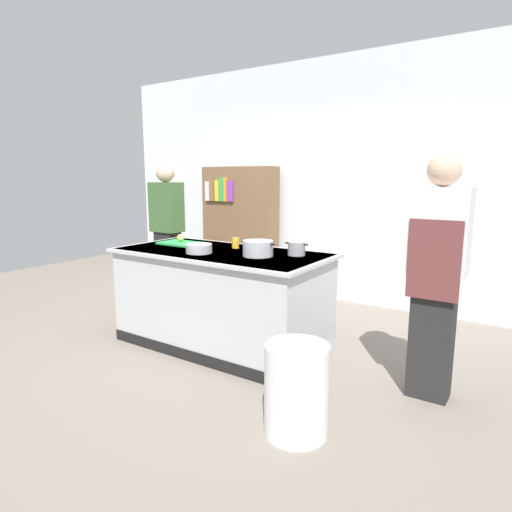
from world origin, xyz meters
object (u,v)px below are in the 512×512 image
Objects in this scene: stock_pot at (258,248)px; trash_bin at (297,390)px; onion at (181,238)px; juice_cup at (235,243)px; bookshelf at (240,229)px; person_guest at (167,231)px; sauce_pan at (297,249)px; mixing_bowl at (199,249)px; person_chef at (436,273)px.

trash_bin is (0.85, -0.86, -0.68)m from stock_pot.
juice_cup reaches higher than onion.
bookshelf reaches higher than juice_cup.
person_guest is at bearing -109.20° from bookshelf.
stock_pot is 2.02m from person_guest.
bookshelf is (-0.46, 1.66, -0.10)m from onion.
sauce_pan is 2.20m from person_guest.
person_guest reaches higher than mixing_bowl.
sauce_pan is (0.26, 0.21, -0.01)m from stock_pot.
juice_cup is at bearing -55.40° from bookshelf.
trash_bin is at bearing -48.70° from bookshelf.
bookshelf is at bearing 116.44° from mixing_bowl.
person_chef is at bearing -6.30° from sauce_pan.
person_chef is at bearing -1.69° from onion.
stock_pot is at bearing -140.16° from sauce_pan.
person_chef is (1.94, 0.25, -0.03)m from mixing_bowl.
person_guest is (-0.82, 0.63, -0.05)m from onion.
trash_bin is 3.61m from bookshelf.
onion is at bearing -177.54° from sauce_pan.
mixing_bowl is at bearing -153.88° from sauce_pan.
person_chef reaches higher than onion.
bookshelf reaches higher than sauce_pan.
bookshelf is (-1.50, 1.82, -0.11)m from stock_pot.
stock_pot is 0.19× the size of bookshelf.
sauce_pan is 0.86m from mixing_bowl.
onion is 0.64m from juice_cup.
juice_cup is (-0.66, 0.01, -0.01)m from sauce_pan.
stock_pot is 1.39m from trash_bin.
person_chef is at bearing 58.94° from trash_bin.
bookshelf is at bearing 124.60° from juice_cup.
sauce_pan is 0.93× the size of mixing_bowl.
person_guest reaches higher than trash_bin.
bookshelf is (-1.76, 1.61, -0.11)m from sauce_pan.
mixing_bowl is 0.13× the size of person_chef.
sauce_pan is 2.38m from bookshelf.
person_chef is (1.17, -0.13, -0.05)m from sauce_pan.
stock_pot is 0.47m from juice_cup.
trash_bin is 1.27m from person_chef.
onion is at bearing -74.52° from bookshelf.
sauce_pan reaches higher than juice_cup.
onion reaches higher than trash_bin.
sauce_pan is 2.15× the size of juice_cup.
juice_cup is 1.56m from person_guest.
person_guest is 1.01× the size of bookshelf.
sauce_pan is at bearing 26.12° from mixing_bowl.
trash_bin is at bearing -60.99° from sauce_pan.
person_guest is at bearing 157.07° from stock_pot.
sauce_pan reaches higher than onion.
person_chef reaches higher than juice_cup.
onion reaches higher than mixing_bowl.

